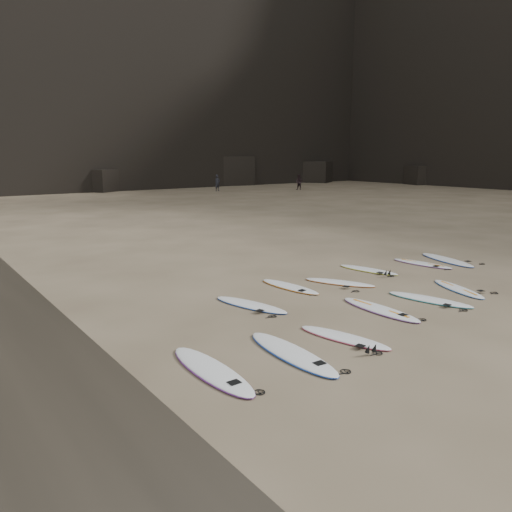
{
  "coord_description": "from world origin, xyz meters",
  "views": [
    {
      "loc": [
        -10.22,
        -8.04,
        4.03
      ],
      "look_at": [
        -3.0,
        1.8,
        1.5
      ],
      "focal_mm": 35.0,
      "sensor_mm": 36.0,
      "label": 1
    }
  ],
  "objects_px": {
    "surfboard_0": "(292,353)",
    "surfboard_2": "(380,309)",
    "surfboard_9": "(422,263)",
    "surfboard_11": "(212,370)",
    "surfboard_3": "(429,299)",
    "surfboard_10": "(447,260)",
    "surfboard_6": "(290,286)",
    "person_a": "(217,183)",
    "surfboard_5": "(251,305)",
    "surfboard_4": "(458,289)",
    "person_b": "(299,182)",
    "surfboard_8": "(368,270)",
    "surfboard_1": "(344,337)",
    "surfboard_7": "(340,282)"
  },
  "relations": [
    {
      "from": "surfboard_5",
      "to": "surfboard_3",
      "type": "bearing_deg",
      "value": -45.82
    },
    {
      "from": "surfboard_4",
      "to": "surfboard_5",
      "type": "relative_size",
      "value": 0.93
    },
    {
      "from": "surfboard_1",
      "to": "surfboard_10",
      "type": "relative_size",
      "value": 0.83
    },
    {
      "from": "surfboard_6",
      "to": "person_b",
      "type": "distance_m",
      "value": 41.16
    },
    {
      "from": "surfboard_1",
      "to": "surfboard_4",
      "type": "distance_m",
      "value": 5.75
    },
    {
      "from": "surfboard_0",
      "to": "surfboard_2",
      "type": "bearing_deg",
      "value": 16.06
    },
    {
      "from": "surfboard_9",
      "to": "person_a",
      "type": "xyz_separation_m",
      "value": [
        13.01,
        35.09,
        0.83
      ]
    },
    {
      "from": "surfboard_9",
      "to": "surfboard_11",
      "type": "relative_size",
      "value": 0.86
    },
    {
      "from": "person_b",
      "to": "surfboard_6",
      "type": "bearing_deg",
      "value": -63.5
    },
    {
      "from": "surfboard_6",
      "to": "surfboard_2",
      "type": "bearing_deg",
      "value": -87.68
    },
    {
      "from": "surfboard_4",
      "to": "surfboard_0",
      "type": "bearing_deg",
      "value": -152.36
    },
    {
      "from": "surfboard_10",
      "to": "surfboard_11",
      "type": "relative_size",
      "value": 1.01
    },
    {
      "from": "surfboard_11",
      "to": "surfboard_8",
      "type": "bearing_deg",
      "value": 24.24
    },
    {
      "from": "surfboard_8",
      "to": "surfboard_10",
      "type": "bearing_deg",
      "value": -21.61
    },
    {
      "from": "surfboard_2",
      "to": "surfboard_3",
      "type": "relative_size",
      "value": 1.05
    },
    {
      "from": "surfboard_8",
      "to": "surfboard_9",
      "type": "xyz_separation_m",
      "value": [
        2.36,
        -0.51,
        0.0
      ]
    },
    {
      "from": "surfboard_5",
      "to": "surfboard_11",
      "type": "bearing_deg",
      "value": -150.91
    },
    {
      "from": "person_b",
      "to": "surfboard_3",
      "type": "bearing_deg",
      "value": -58.21
    },
    {
      "from": "surfboard_9",
      "to": "surfboard_1",
      "type": "bearing_deg",
      "value": -162.55
    },
    {
      "from": "surfboard_1",
      "to": "surfboard_3",
      "type": "distance_m",
      "value": 4.09
    },
    {
      "from": "surfboard_3",
      "to": "surfboard_8",
      "type": "distance_m",
      "value": 3.72
    },
    {
      "from": "surfboard_2",
      "to": "surfboard_8",
      "type": "height_order",
      "value": "surfboard_2"
    },
    {
      "from": "surfboard_2",
      "to": "surfboard_11",
      "type": "xyz_separation_m",
      "value": [
        -5.47,
        -0.59,
        0.0
      ]
    },
    {
      "from": "surfboard_3",
      "to": "surfboard_4",
      "type": "distance_m",
      "value": 1.67
    },
    {
      "from": "surfboard_3",
      "to": "surfboard_7",
      "type": "distance_m",
      "value": 2.88
    },
    {
      "from": "surfboard_3",
      "to": "surfboard_4",
      "type": "height_order",
      "value": "surfboard_3"
    },
    {
      "from": "surfboard_3",
      "to": "surfboard_10",
      "type": "height_order",
      "value": "surfboard_10"
    },
    {
      "from": "surfboard_0",
      "to": "surfboard_8",
      "type": "relative_size",
      "value": 1.22
    },
    {
      "from": "surfboard_0",
      "to": "surfboard_4",
      "type": "distance_m",
      "value": 7.25
    },
    {
      "from": "surfboard_2",
      "to": "surfboard_5",
      "type": "relative_size",
      "value": 1.06
    },
    {
      "from": "surfboard_0",
      "to": "surfboard_9",
      "type": "relative_size",
      "value": 1.19
    },
    {
      "from": "surfboard_6",
      "to": "surfboard_1",
      "type": "bearing_deg",
      "value": -119.62
    },
    {
      "from": "surfboard_11",
      "to": "person_b",
      "type": "bearing_deg",
      "value": 47.46
    },
    {
      "from": "surfboard_6",
      "to": "person_a",
      "type": "xyz_separation_m",
      "value": [
        19.03,
        34.67,
        0.83
      ]
    },
    {
      "from": "surfboard_6",
      "to": "surfboard_11",
      "type": "xyz_separation_m",
      "value": [
        -5.03,
        -3.73,
        0.01
      ]
    },
    {
      "from": "surfboard_0",
      "to": "surfboard_3",
      "type": "bearing_deg",
      "value": 9.69
    },
    {
      "from": "surfboard_11",
      "to": "person_a",
      "type": "distance_m",
      "value": 45.32
    },
    {
      "from": "surfboard_4",
      "to": "surfboard_6",
      "type": "relative_size",
      "value": 0.96
    },
    {
      "from": "surfboard_2",
      "to": "person_a",
      "type": "height_order",
      "value": "person_a"
    },
    {
      "from": "surfboard_0",
      "to": "person_a",
      "type": "bearing_deg",
      "value": 63.12
    },
    {
      "from": "surfboard_4",
      "to": "person_b",
      "type": "height_order",
      "value": "person_b"
    },
    {
      "from": "surfboard_2",
      "to": "surfboard_9",
      "type": "relative_size",
      "value": 1.09
    },
    {
      "from": "surfboard_7",
      "to": "surfboard_0",
      "type": "bearing_deg",
      "value": -172.49
    },
    {
      "from": "surfboard_10",
      "to": "surfboard_11",
      "type": "xyz_separation_m",
      "value": [
        -12.34,
        -3.13,
        -0.0
      ]
    },
    {
      "from": "surfboard_2",
      "to": "surfboard_3",
      "type": "xyz_separation_m",
      "value": [
        1.82,
        -0.22,
        -0.0
      ]
    },
    {
      "from": "surfboard_6",
      "to": "person_a",
      "type": "height_order",
      "value": "person_a"
    },
    {
      "from": "surfboard_4",
      "to": "person_b",
      "type": "xyz_separation_m",
      "value": [
        23.36,
        34.01,
        0.81
      ]
    },
    {
      "from": "surfboard_3",
      "to": "person_a",
      "type": "bearing_deg",
      "value": 52.35
    },
    {
      "from": "surfboard_0",
      "to": "surfboard_1",
      "type": "relative_size",
      "value": 1.23
    },
    {
      "from": "surfboard_2",
      "to": "surfboard_5",
      "type": "xyz_separation_m",
      "value": [
        -2.48,
        2.33,
        -0.0
      ]
    }
  ]
}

